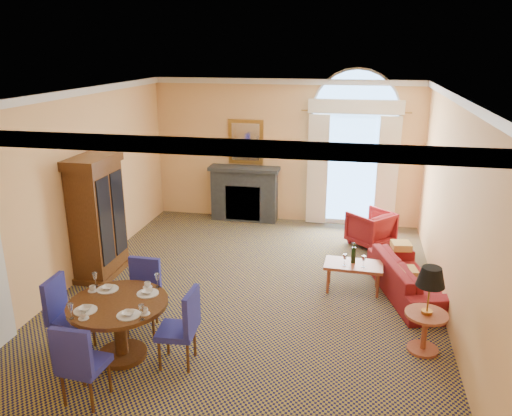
% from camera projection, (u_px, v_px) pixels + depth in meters
% --- Properties ---
extents(ground, '(7.50, 7.50, 0.00)m').
position_uv_depth(ground, '(250.00, 292.00, 8.20)').
color(ground, '#14143F').
rests_on(ground, ground).
extents(room_envelope, '(6.04, 7.52, 3.45)m').
position_uv_depth(room_envelope, '(257.00, 134.00, 8.05)').
color(room_envelope, '#FABF77').
rests_on(room_envelope, ground).
extents(armoire, '(0.61, 1.08, 2.13)m').
position_uv_depth(armoire, '(98.00, 219.00, 8.58)').
color(armoire, '#40230E').
rests_on(armoire, ground).
extents(dining_table, '(1.26, 1.26, 0.99)m').
position_uv_depth(dining_table, '(119.00, 316.00, 6.32)').
color(dining_table, '#40230E').
rests_on(dining_table, ground).
extents(dining_chair_north, '(0.56, 0.56, 1.03)m').
position_uv_depth(dining_chair_north, '(143.00, 290.00, 7.02)').
color(dining_chair_north, navy).
rests_on(dining_chair_north, ground).
extents(dining_chair_south, '(0.49, 0.49, 1.03)m').
position_uv_depth(dining_chair_south, '(79.00, 360.00, 5.44)').
color(dining_chair_south, navy).
rests_on(dining_chair_south, ground).
extents(dining_chair_east, '(0.49, 0.49, 1.03)m').
position_uv_depth(dining_chair_east, '(184.00, 323.00, 6.17)').
color(dining_chair_east, navy).
rests_on(dining_chair_east, ground).
extents(dining_chair_west, '(0.53, 0.53, 1.03)m').
position_uv_depth(dining_chair_west, '(64.00, 310.00, 6.48)').
color(dining_chair_west, navy).
rests_on(dining_chair_west, ground).
extents(sofa, '(1.35, 2.18, 0.60)m').
position_uv_depth(sofa, '(410.00, 278.00, 8.04)').
color(sofa, maroon).
rests_on(sofa, ground).
extents(armchair, '(1.08, 1.08, 0.71)m').
position_uv_depth(armchair, '(371.00, 228.00, 10.08)').
color(armchair, maroon).
rests_on(armchair, ground).
extents(coffee_table, '(0.95, 0.55, 0.82)m').
position_uv_depth(coffee_table, '(354.00, 266.00, 8.14)').
color(coffee_table, '#A04B30').
rests_on(coffee_table, ground).
extents(side_table, '(0.56, 0.56, 1.18)m').
position_uv_depth(side_table, '(428.00, 299.00, 6.39)').
color(side_table, '#A04B30').
rests_on(side_table, ground).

